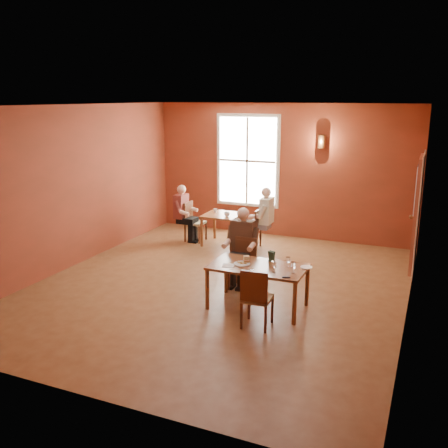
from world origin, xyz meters
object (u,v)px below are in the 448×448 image
at_px(main_table, 258,287).
at_px(diner_main, 242,252).
at_px(second_table, 222,229).
at_px(diner_maroon, 194,214).
at_px(chair_diner_main, 242,264).
at_px(diner_white, 252,219).
at_px(chair_empty, 257,297).
at_px(chair_diner_maroon, 196,222).
at_px(chair_diner_white, 251,228).

height_order(main_table, diner_main, diner_main).
xyz_separation_m(second_table, diner_maroon, (-0.68, 0.00, 0.27)).
xyz_separation_m(chair_diner_main, diner_white, (-0.65, 2.25, 0.21)).
bearing_deg(chair_empty, chair_diner_maroon, 124.92).
bearing_deg(diner_maroon, main_table, 40.88).
xyz_separation_m(chair_diner_white, diner_white, (0.03, 0.00, 0.21)).
distance_m(main_table, diner_maroon, 3.84).
height_order(second_table, chair_diner_white, chair_diner_white).
bearing_deg(diner_main, chair_diner_maroon, -49.03).
xyz_separation_m(chair_diner_white, diner_maroon, (-1.33, 0.00, 0.19)).
bearing_deg(diner_white, chair_diner_white, 90.00).
xyz_separation_m(chair_diner_main, chair_empty, (0.71, -1.26, 0.01)).
xyz_separation_m(main_table, chair_diner_white, (-1.18, 2.90, 0.09)).
relative_size(chair_empty, chair_diner_white, 1.03).
bearing_deg(chair_empty, main_table, 106.31).
xyz_separation_m(main_table, chair_empty, (0.21, -0.61, 0.10)).
bearing_deg(diner_maroon, diner_white, 90.00).
xyz_separation_m(chair_empty, diner_white, (-1.35, 3.50, 0.20)).
bearing_deg(chair_empty, diner_white, 108.59).
height_order(chair_diner_white, diner_maroon, diner_maroon).
xyz_separation_m(diner_main, chair_diner_white, (-0.68, 2.28, -0.22)).
distance_m(chair_empty, chair_diner_maroon, 4.41).
xyz_separation_m(chair_empty, chair_diner_maroon, (-2.68, 3.50, 0.00)).
bearing_deg(diner_main, diner_white, -74.15).
xyz_separation_m(chair_empty, diner_maroon, (-2.71, 3.50, 0.17)).
bearing_deg(main_table, diner_white, 111.59).
height_order(diner_main, chair_empty, diner_main).
relative_size(diner_main, second_table, 1.70).
xyz_separation_m(main_table, second_table, (-1.83, 2.90, -0.00)).
bearing_deg(chair_diner_white, diner_white, -90.00).
relative_size(chair_diner_maroon, diner_maroon, 0.72).
height_order(main_table, diner_maroon, diner_maroon).
relative_size(second_table, chair_diner_white, 0.90).
relative_size(second_table, diner_white, 0.60).
xyz_separation_m(second_table, diner_white, (0.68, 0.00, 0.30)).
distance_m(chair_diner_main, diner_main, 0.22).
relative_size(chair_diner_main, diner_maroon, 0.70).
distance_m(main_table, second_table, 3.42).
bearing_deg(chair_diner_white, diner_maroon, 90.00).
bearing_deg(diner_white, main_table, -158.41).
xyz_separation_m(chair_diner_main, chair_diner_maroon, (-1.98, 2.25, 0.01)).
relative_size(main_table, diner_main, 1.11).
relative_size(chair_diner_white, chair_diner_maroon, 0.96).
bearing_deg(main_table, chair_empty, -71.15).
bearing_deg(diner_maroon, chair_diner_white, 90.00).
bearing_deg(chair_diner_maroon, diner_maroon, -90.00).
height_order(chair_diner_main, chair_empty, chair_empty).
distance_m(diner_main, chair_diner_white, 2.38).
bearing_deg(main_table, chair_diner_main, 127.57).
height_order(chair_empty, second_table, chair_empty).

